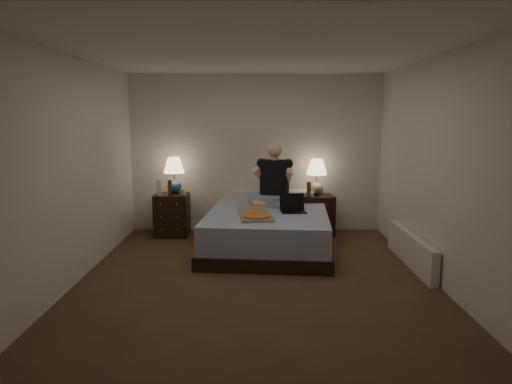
{
  "coord_description": "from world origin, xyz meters",
  "views": [
    {
      "loc": [
        0.0,
        -5.05,
        1.83
      ],
      "look_at": [
        0.0,
        0.9,
        0.85
      ],
      "focal_mm": 32.0,
      "sensor_mm": 36.0,
      "label": 1
    }
  ],
  "objects_px": {
    "beer_bottle_right": "(309,189)",
    "radiator": "(411,249)",
    "pizza_box": "(257,216)",
    "person": "(274,174)",
    "lamp_left": "(174,175)",
    "soda_can": "(182,192)",
    "bed": "(268,229)",
    "nightstand_right": "(317,215)",
    "laptop": "(293,204)",
    "lamp_right": "(317,177)",
    "beer_bottle_left": "(170,188)",
    "nightstand_left": "(172,215)",
    "water_bottle": "(159,187)"
  },
  "relations": [
    {
      "from": "water_bottle",
      "to": "bed",
      "type": "bearing_deg",
      "value": -19.43
    },
    {
      "from": "lamp_left",
      "to": "radiator",
      "type": "distance_m",
      "value": 3.62
    },
    {
      "from": "bed",
      "to": "nightstand_right",
      "type": "relative_size",
      "value": 3.45
    },
    {
      "from": "pizza_box",
      "to": "radiator",
      "type": "distance_m",
      "value": 1.96
    },
    {
      "from": "nightstand_right",
      "to": "lamp_right",
      "type": "distance_m",
      "value": 0.6
    },
    {
      "from": "lamp_left",
      "to": "nightstand_right",
      "type": "bearing_deg",
      "value": -0.08
    },
    {
      "from": "nightstand_left",
      "to": "lamp_right",
      "type": "distance_m",
      "value": 2.33
    },
    {
      "from": "lamp_right",
      "to": "laptop",
      "type": "distance_m",
      "value": 1.06
    },
    {
      "from": "beer_bottle_right",
      "to": "person",
      "type": "relative_size",
      "value": 0.25
    },
    {
      "from": "beer_bottle_left",
      "to": "radiator",
      "type": "bearing_deg",
      "value": -22.6
    },
    {
      "from": "beer_bottle_right",
      "to": "pizza_box",
      "type": "height_order",
      "value": "beer_bottle_right"
    },
    {
      "from": "lamp_left",
      "to": "soda_can",
      "type": "relative_size",
      "value": 5.6
    },
    {
      "from": "laptop",
      "to": "beer_bottle_left",
      "type": "bearing_deg",
      "value": 152.93
    },
    {
      "from": "person",
      "to": "pizza_box",
      "type": "relative_size",
      "value": 1.22
    },
    {
      "from": "lamp_right",
      "to": "nightstand_left",
      "type": "bearing_deg",
      "value": -177.05
    },
    {
      "from": "bed",
      "to": "radiator",
      "type": "relative_size",
      "value": 1.35
    },
    {
      "from": "beer_bottle_right",
      "to": "pizza_box",
      "type": "xyz_separation_m",
      "value": [
        -0.79,
        -1.19,
        -0.16
      ]
    },
    {
      "from": "beer_bottle_right",
      "to": "radiator",
      "type": "distance_m",
      "value": 1.86
    },
    {
      "from": "nightstand_right",
      "to": "radiator",
      "type": "bearing_deg",
      "value": -62.0
    },
    {
      "from": "water_bottle",
      "to": "person",
      "type": "bearing_deg",
      "value": -7.12
    },
    {
      "from": "nightstand_right",
      "to": "pizza_box",
      "type": "height_order",
      "value": "nightstand_right"
    },
    {
      "from": "nightstand_left",
      "to": "nightstand_right",
      "type": "distance_m",
      "value": 2.27
    },
    {
      "from": "radiator",
      "to": "lamp_right",
      "type": "bearing_deg",
      "value": 122.13
    },
    {
      "from": "soda_can",
      "to": "nightstand_left",
      "type": "bearing_deg",
      "value": 147.98
    },
    {
      "from": "lamp_left",
      "to": "soda_can",
      "type": "distance_m",
      "value": 0.33
    },
    {
      "from": "water_bottle",
      "to": "nightstand_right",
      "type": "bearing_deg",
      "value": 4.59
    },
    {
      "from": "nightstand_right",
      "to": "bed",
      "type": "bearing_deg",
      "value": -140.2
    },
    {
      "from": "bed",
      "to": "beer_bottle_right",
      "type": "distance_m",
      "value": 1.01
    },
    {
      "from": "water_bottle",
      "to": "soda_can",
      "type": "height_order",
      "value": "water_bottle"
    },
    {
      "from": "nightstand_left",
      "to": "radiator",
      "type": "height_order",
      "value": "nightstand_left"
    },
    {
      "from": "bed",
      "to": "nightstand_left",
      "type": "bearing_deg",
      "value": 159.66
    },
    {
      "from": "lamp_left",
      "to": "laptop",
      "type": "bearing_deg",
      "value": -26.44
    },
    {
      "from": "beer_bottle_left",
      "to": "beer_bottle_right",
      "type": "relative_size",
      "value": 1.0
    },
    {
      "from": "nightstand_right",
      "to": "soda_can",
      "type": "bearing_deg",
      "value": -179.4
    },
    {
      "from": "nightstand_left",
      "to": "nightstand_right",
      "type": "height_order",
      "value": "nightstand_left"
    },
    {
      "from": "lamp_right",
      "to": "nightstand_right",
      "type": "bearing_deg",
      "value": -70.05
    },
    {
      "from": "lamp_left",
      "to": "bed",
      "type": "bearing_deg",
      "value": -28.35
    },
    {
      "from": "lamp_left",
      "to": "laptop",
      "type": "distance_m",
      "value": 2.01
    },
    {
      "from": "lamp_right",
      "to": "radiator",
      "type": "height_order",
      "value": "lamp_right"
    },
    {
      "from": "water_bottle",
      "to": "laptop",
      "type": "distance_m",
      "value": 2.1
    },
    {
      "from": "bed",
      "to": "beer_bottle_right",
      "type": "height_order",
      "value": "beer_bottle_right"
    },
    {
      "from": "nightstand_right",
      "to": "beer_bottle_left",
      "type": "relative_size",
      "value": 2.72
    },
    {
      "from": "nightstand_right",
      "to": "soda_can",
      "type": "xyz_separation_m",
      "value": [
        -2.08,
        -0.18,
        0.39
      ]
    },
    {
      "from": "bed",
      "to": "nightstand_right",
      "type": "xyz_separation_m",
      "value": [
        0.79,
        0.77,
        0.04
      ]
    },
    {
      "from": "beer_bottle_right",
      "to": "lamp_right",
      "type": "bearing_deg",
      "value": 53.48
    },
    {
      "from": "lamp_left",
      "to": "beer_bottle_left",
      "type": "bearing_deg",
      "value": -102.64
    },
    {
      "from": "lamp_right",
      "to": "person",
      "type": "bearing_deg",
      "value": -146.11
    },
    {
      "from": "beer_bottle_left",
      "to": "beer_bottle_right",
      "type": "height_order",
      "value": "beer_bottle_left"
    },
    {
      "from": "lamp_left",
      "to": "soda_can",
      "type": "height_order",
      "value": "lamp_left"
    },
    {
      "from": "soda_can",
      "to": "laptop",
      "type": "height_order",
      "value": "laptop"
    }
  ]
}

